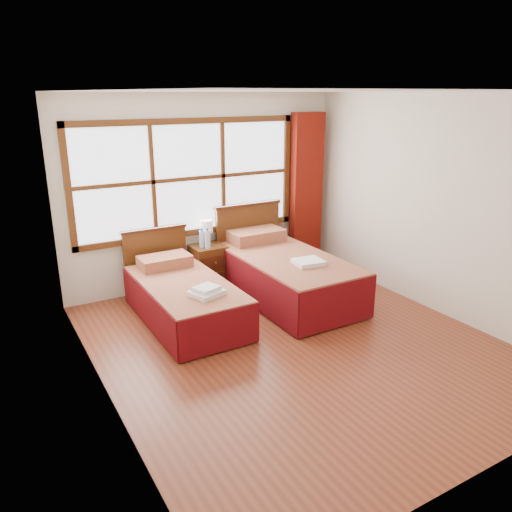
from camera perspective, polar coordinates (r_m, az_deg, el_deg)
floor at (r=5.49m, az=4.60°, el=-9.98°), size 4.50×4.50×0.00m
ceiling at (r=4.84m, az=5.41°, el=18.28°), size 4.50×4.50×0.00m
wall_back at (r=6.93m, az=-5.82°, el=7.39°), size 4.00×0.00×4.00m
wall_left at (r=4.23m, az=-17.82°, el=-0.39°), size 0.00×4.50×4.50m
wall_right at (r=6.35m, az=20.01°, el=5.40°), size 0.00×4.50×4.50m
window at (r=6.76m, az=-7.69°, el=8.78°), size 3.16×0.06×1.56m
curtain at (r=7.62m, az=5.75°, el=7.38°), size 0.50×0.16×2.30m
bed_left at (r=5.99m, az=-8.28°, el=-4.67°), size 0.95×1.97×0.91m
bed_right at (r=6.57m, az=3.13°, el=-1.92°), size 1.11×2.16×1.08m
nightstand at (r=6.92m, az=-5.41°, el=-1.20°), size 0.45×0.44×0.60m
towels_left at (r=5.46m, az=-5.69°, el=-4.05°), size 0.40×0.38×0.10m
towels_right at (r=6.15m, az=6.00°, el=-0.69°), size 0.38×0.34×0.05m
lamp at (r=6.88m, az=-5.70°, el=3.32°), size 0.17×0.17×0.33m
bottle_near at (r=6.74m, az=-6.21°, el=1.97°), size 0.07×0.07×0.26m
bottle_far at (r=6.69m, az=-5.56°, el=1.94°), size 0.07×0.07×0.28m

